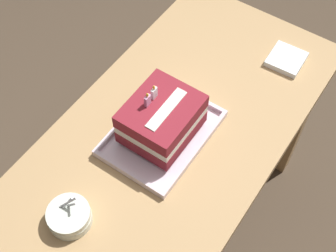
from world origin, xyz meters
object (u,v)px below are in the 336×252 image
(birthday_cake, at_px, (162,119))
(napkin_pile, at_px, (286,59))
(foil_tray, at_px, (162,134))
(bowl_stack, at_px, (69,216))

(birthday_cake, distance_m, napkin_pile, 0.50)
(foil_tray, bearing_deg, napkin_pile, -20.22)
(foil_tray, bearing_deg, birthday_cake, 90.00)
(bowl_stack, height_order, napkin_pile, bowl_stack)
(foil_tray, relative_size, bowl_stack, 2.94)
(bowl_stack, relative_size, napkin_pile, 0.97)
(birthday_cake, xyz_separation_m, napkin_pile, (0.46, -0.17, -0.07))
(napkin_pile, bearing_deg, bowl_stack, 165.15)
(foil_tray, height_order, napkin_pile, foil_tray)
(foil_tray, relative_size, birthday_cake, 1.63)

